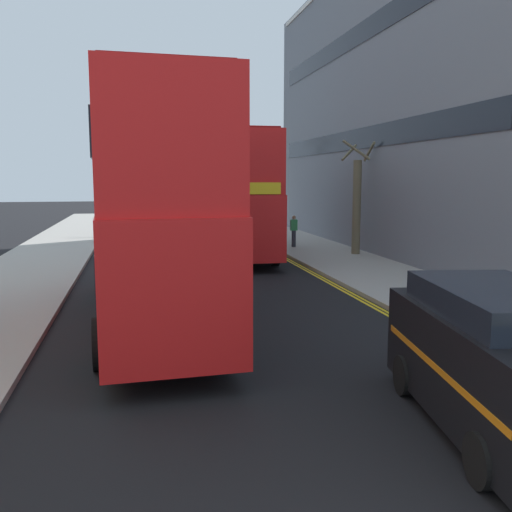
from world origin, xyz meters
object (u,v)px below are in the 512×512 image
(double_decker_bus_away, at_px, (150,204))
(taxi_minivan, at_px, (504,363))
(double_decker_bus_oncoming, at_px, (233,192))
(pedestrian_far, at_px, (294,230))

(double_decker_bus_away, bearing_deg, taxi_minivan, -57.57)
(double_decker_bus_oncoming, bearing_deg, pedestrian_far, 27.35)
(double_decker_bus_away, xyz_separation_m, double_decker_bus_oncoming, (4.07, 11.77, 0.00))
(double_decker_bus_away, relative_size, double_decker_bus_oncoming, 1.01)
(double_decker_bus_oncoming, bearing_deg, taxi_minivan, -88.03)
(double_decker_bus_oncoming, xyz_separation_m, pedestrian_far, (3.49, 1.80, -2.04))
(double_decker_bus_away, height_order, double_decker_bus_oncoming, same)
(pedestrian_far, bearing_deg, double_decker_bus_away, -119.12)
(taxi_minivan, bearing_deg, double_decker_bus_away, 122.43)
(double_decker_bus_away, xyz_separation_m, pedestrian_far, (7.56, 13.57, -2.04))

